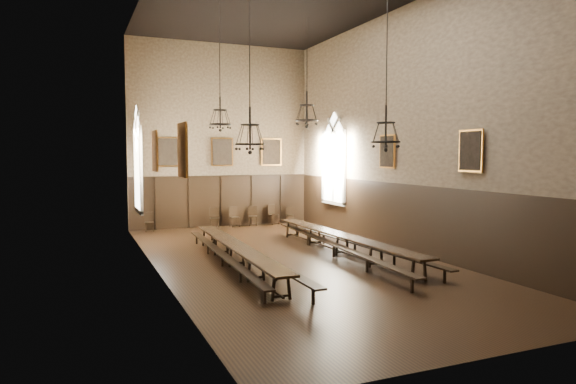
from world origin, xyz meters
TOP-DOWN VIEW (x-y plane):
  - floor at (0.00, 0.00)m, footprint 9.00×18.00m
  - wall_back at (0.00, 9.01)m, footprint 9.00×0.02m
  - wall_front at (0.00, -9.01)m, footprint 9.00×0.02m
  - wall_left at (-4.51, 0.00)m, footprint 0.02×18.00m
  - wall_right at (4.51, 0.00)m, footprint 0.02×18.00m
  - wainscot_panelling at (0.00, 0.00)m, footprint 9.00×18.00m
  - table_left at (-2.05, -0.18)m, footprint 0.86×9.08m
  - table_right at (1.99, 0.20)m, footprint 0.91×9.52m
  - bench_left_outer at (-2.47, 0.01)m, footprint 0.62×9.56m
  - bench_left_inner at (-1.55, 0.09)m, footprint 0.36×10.77m
  - bench_right_inner at (1.54, -0.02)m, footprint 0.98×10.74m
  - bench_right_outer at (2.46, 0.09)m, footprint 0.79×9.93m
  - chair_0 at (-3.62, 8.49)m, footprint 0.42×0.42m
  - chair_3 at (-0.51, 8.51)m, footprint 0.50×0.50m
  - chair_4 at (0.50, 8.50)m, footprint 0.48×0.48m
  - chair_5 at (1.47, 8.55)m, footprint 0.54×0.54m
  - chair_6 at (2.59, 8.59)m, footprint 0.53×0.53m
  - chair_7 at (3.48, 8.49)m, footprint 0.49×0.49m
  - chandelier_back_left at (-1.86, 2.33)m, footprint 0.79×0.79m
  - chandelier_back_right at (1.88, 2.98)m, footprint 0.93×0.93m
  - chandelier_front_left at (-2.19, -2.03)m, footprint 0.84×0.84m
  - chandelier_front_right at (1.90, -2.63)m, footprint 0.89×0.89m
  - portrait_back_0 at (-2.60, 8.88)m, footprint 1.10×0.12m
  - portrait_back_1 at (0.00, 8.88)m, footprint 1.10×0.12m
  - portrait_back_2 at (2.60, 8.88)m, footprint 1.10×0.12m
  - portrait_left_0 at (-4.38, 1.00)m, footprint 0.12×1.00m
  - portrait_left_1 at (-4.38, -3.50)m, footprint 0.12×1.00m
  - portrait_right_0 at (4.38, 1.00)m, footprint 0.12×1.00m
  - portrait_right_1 at (4.38, -3.50)m, footprint 0.12×1.00m
  - window_right at (4.43, 5.50)m, footprint 0.20×2.20m
  - window_left at (-4.43, 5.50)m, footprint 0.20×2.20m

SIDE VIEW (x-z plane):
  - floor at x=0.00m, z-range -0.02..0.00m
  - chair_7 at x=3.48m, z-range -0.18..0.71m
  - chair_0 at x=-3.62m, z-range -0.18..0.72m
  - bench_left_outer at x=-2.47m, z-range 0.06..0.49m
  - bench_right_outer at x=2.46m, z-range 0.06..0.51m
  - chair_5 at x=1.47m, z-range -0.19..0.78m
  - chair_4 at x=0.50m, z-range -0.19..0.79m
  - chair_3 at x=-0.51m, z-range -0.20..0.79m
  - chair_6 at x=2.59m, z-range -0.20..0.81m
  - bench_right_inner at x=1.54m, z-range 0.07..0.55m
  - bench_left_inner at x=-1.55m, z-range 0.07..0.55m
  - table_left at x=-2.05m, z-range 0.00..0.71m
  - table_right at x=1.99m, z-range 0.00..0.74m
  - wainscot_panelling at x=0.00m, z-range 0.00..2.50m
  - window_right at x=4.43m, z-range 1.10..5.70m
  - window_left at x=-4.43m, z-range 1.10..5.70m
  - portrait_back_0 at x=-2.60m, z-range 3.00..4.40m
  - portrait_back_1 at x=0.00m, z-range 3.00..4.40m
  - portrait_back_2 at x=2.60m, z-range 3.00..4.40m
  - portrait_left_0 at x=-4.38m, z-range 3.05..4.35m
  - portrait_left_1 at x=-4.38m, z-range 3.05..4.35m
  - portrait_right_0 at x=4.38m, z-range 3.05..4.35m
  - portrait_right_1 at x=4.38m, z-range 3.05..4.35m
  - chandelier_front_left at x=-2.19m, z-range 1.60..6.87m
  - chandelier_front_right at x=1.90m, z-range 1.70..6.89m
  - wall_back at x=0.00m, z-range 0.00..9.00m
  - wall_front at x=0.00m, z-range 0.00..9.00m
  - wall_left at x=-4.51m, z-range 0.00..9.00m
  - wall_right at x=4.51m, z-range 0.00..9.00m
  - chandelier_back_left at x=-1.86m, z-range 2.76..7.22m
  - chandelier_back_right at x=1.88m, z-range 3.10..7.32m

